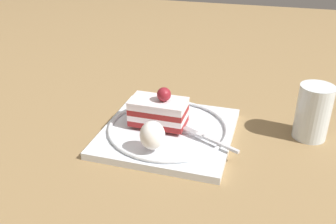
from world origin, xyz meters
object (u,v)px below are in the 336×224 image
object	(u,v)px
fork	(208,139)
whipped_cream_dollop	(152,135)
dessert_plate	(168,131)
cake_slice	(158,111)
drink_glass_near	(313,114)

from	to	relation	value
fork	whipped_cream_dollop	bearing A→B (deg)	120.27
fork	dessert_plate	bearing A→B (deg)	70.88
whipped_cream_dollop	cake_slice	bearing A→B (deg)	10.06
cake_slice	whipped_cream_dollop	xyz separation A→B (m)	(-0.08, -0.01, -0.00)
dessert_plate	drink_glass_near	size ratio (longest dim) A/B	2.34
fork	drink_glass_near	distance (m)	0.20
dessert_plate	whipped_cream_dollop	size ratio (longest dim) A/B	4.86
cake_slice	fork	bearing A→B (deg)	-107.42
whipped_cream_dollop	drink_glass_near	size ratio (longest dim) A/B	0.48
dessert_plate	cake_slice	xyz separation A→B (m)	(0.00, 0.02, 0.04)
whipped_cream_dollop	drink_glass_near	world-z (taller)	drink_glass_near
whipped_cream_dollop	fork	distance (m)	0.10
whipped_cream_dollop	drink_glass_near	distance (m)	0.30
fork	drink_glass_near	world-z (taller)	drink_glass_near
cake_slice	drink_glass_near	size ratio (longest dim) A/B	1.02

